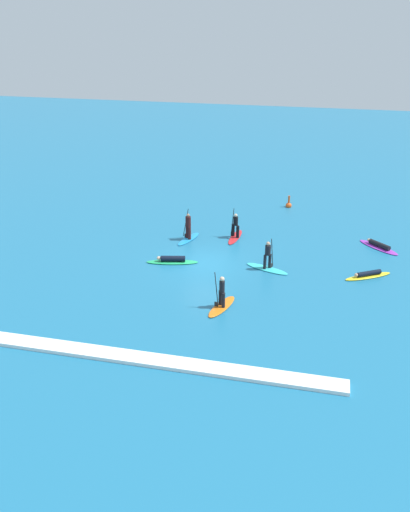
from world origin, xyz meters
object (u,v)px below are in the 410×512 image
(surfer_on_teal_board, at_px, (267,262))
(marker_buoy, at_px, (289,205))
(surfer_on_blue_board, at_px, (188,232))
(surfer_on_orange_board, at_px, (222,300))
(surfer_on_yellow_board, at_px, (368,275))
(surfer_on_green_board, at_px, (172,260))
(surfer_on_red_board, at_px, (235,231))
(surfer_on_purple_board, at_px, (379,246))

(surfer_on_teal_board, height_order, marker_buoy, surfer_on_teal_board)
(surfer_on_blue_board, bearing_deg, surfer_on_orange_board, -138.76)
(surfer_on_yellow_board, xyz_separation_m, surfer_on_teal_board, (-5.86, -0.30, 0.36))
(surfer_on_orange_board, xyz_separation_m, surfer_on_green_board, (-4.06, 4.67, -0.27))
(surfer_on_yellow_board, relative_size, surfer_on_red_board, 1.03)
(surfer_on_red_board, xyz_separation_m, marker_buoy, (2.99, 7.13, -0.29))
(surfer_on_green_board, bearing_deg, marker_buoy, -129.26)
(surfer_on_red_board, bearing_deg, surfer_on_teal_board, -143.10)
(surfer_on_yellow_board, distance_m, marker_buoy, 12.55)
(surfer_on_blue_board, height_order, marker_buoy, surfer_on_blue_board)
(surfer_on_teal_board, relative_size, surfer_on_red_board, 1.02)
(surfer_on_yellow_board, distance_m, surfer_on_red_board, 9.53)
(surfer_on_yellow_board, height_order, surfer_on_teal_board, surfer_on_teal_board)
(surfer_on_purple_board, distance_m, surfer_on_yellow_board, 4.61)
(surfer_on_blue_board, bearing_deg, surfer_on_teal_board, -104.46)
(marker_buoy, bearing_deg, surfer_on_red_board, -112.78)
(surfer_on_blue_board, height_order, surfer_on_green_board, surfer_on_blue_board)
(surfer_on_orange_board, bearing_deg, surfer_on_red_board, -157.20)
(surfer_on_green_board, height_order, marker_buoy, marker_buoy)
(surfer_on_orange_board, distance_m, surfer_on_red_board, 9.53)
(surfer_on_purple_board, distance_m, surfer_on_orange_board, 13.03)
(surfer_on_yellow_board, distance_m, surfer_on_teal_board, 5.87)
(surfer_on_blue_board, xyz_separation_m, marker_buoy, (6.03, 8.17, -0.38))
(surfer_on_orange_board, relative_size, marker_buoy, 2.54)
(surfer_on_purple_board, relative_size, marker_buoy, 2.64)
(surfer_on_purple_board, xyz_separation_m, surfer_on_blue_board, (-12.48, -1.46, 0.42))
(surfer_on_red_board, relative_size, marker_buoy, 2.65)
(surfer_on_yellow_board, distance_m, surfer_on_green_board, 11.69)
(surfer_on_purple_board, height_order, surfer_on_green_board, surfer_on_green_board)
(surfer_on_orange_board, distance_m, surfer_on_blue_board, 9.35)
(surfer_on_orange_board, bearing_deg, surfer_on_purple_board, 156.37)
(surfer_on_purple_board, relative_size, surfer_on_orange_board, 1.04)
(surfer_on_teal_board, xyz_separation_m, surfer_on_red_board, (-2.73, 4.41, -0.02))
(surfer_on_green_board, bearing_deg, surfer_on_blue_board, -102.98)
(surfer_on_green_board, relative_size, surfer_on_red_board, 1.18)
(surfer_on_purple_board, relative_size, surfer_on_blue_board, 1.05)
(surfer_on_green_board, bearing_deg, surfer_on_yellow_board, 171.16)
(surfer_on_purple_board, bearing_deg, surfer_on_teal_board, 78.12)
(surfer_on_yellow_board, distance_m, surfer_on_blue_board, 12.03)
(surfer_on_teal_board, bearing_deg, surfer_on_red_board, 143.04)
(marker_buoy, bearing_deg, surfer_on_blue_board, -126.41)
(surfer_on_blue_board, height_order, surfer_on_teal_board, surfer_on_blue_board)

